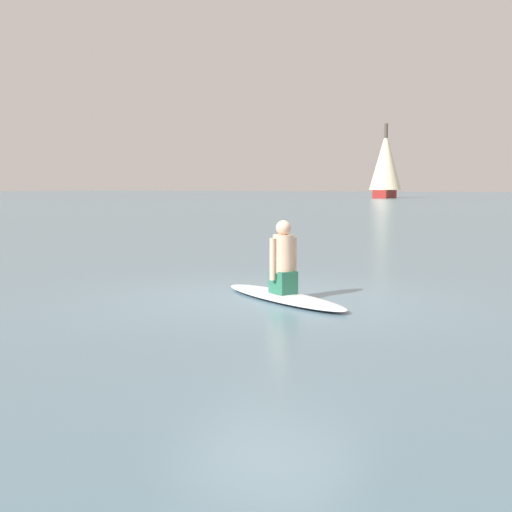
# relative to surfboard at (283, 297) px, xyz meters

# --- Properties ---
(ground_plane) EXTENTS (400.00, 400.00, 0.00)m
(ground_plane) POSITION_rel_surfboard_xyz_m (-0.01, 0.24, -0.05)
(ground_plane) COLOR slate
(surfboard) EXTENTS (1.68, 2.68, 0.10)m
(surfboard) POSITION_rel_surfboard_xyz_m (0.00, 0.00, 0.00)
(surfboard) COLOR white
(surfboard) RESTS_ON ground
(person_paddler) EXTENTS (0.43, 0.42, 1.01)m
(person_paddler) POSITION_rel_surfboard_xyz_m (-0.00, 0.00, 0.51)
(person_paddler) COLOR #26664C
(person_paddler) RESTS_ON surfboard
(sailboat_center_horizon) EXTENTS (6.46, 4.97, 10.19)m
(sailboat_center_horizon) POSITION_rel_surfboard_xyz_m (80.54, 31.22, 4.72)
(sailboat_center_horizon) COLOR maroon
(sailboat_center_horizon) RESTS_ON ground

